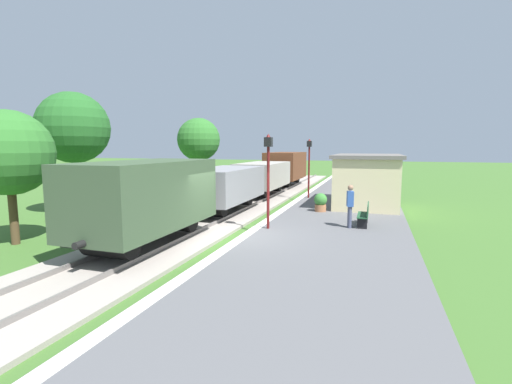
{
  "coord_description": "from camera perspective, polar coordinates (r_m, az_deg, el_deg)",
  "views": [
    {
      "loc": [
        4.78,
        -12.05,
        3.45
      ],
      "look_at": [
        -0.3,
        3.41,
        1.41
      ],
      "focal_mm": 25.39,
      "sensor_mm": 36.0,
      "label": 1
    }
  ],
  "objects": [
    {
      "name": "tree_trackside_mid",
      "position": [
        20.92,
        -26.85,
        8.98
      ],
      "size": [
        3.61,
        3.61,
        6.22
      ],
      "color": "#4C3823",
      "rests_on": "ground"
    },
    {
      "name": "station_hut",
      "position": [
        20.84,
        17.07,
        1.88
      ],
      "size": [
        3.5,
        5.8,
        2.78
      ],
      "color": "beige",
      "rests_on": "platform_slab"
    },
    {
      "name": "bench_near_hut",
      "position": [
        15.35,
        16.75,
        -3.4
      ],
      "size": [
        0.42,
        1.5,
        0.91
      ],
      "color": "#1E4C2D",
      "rests_on": "platform_slab"
    },
    {
      "name": "tree_trackside_far",
      "position": [
        26.49,
        -9.02,
        8.13
      ],
      "size": [
        3.05,
        3.05,
        5.49
      ],
      "color": "#4C3823",
      "rests_on": "ground"
    },
    {
      "name": "lamp_post_far",
      "position": [
        22.86,
        8.37,
        5.44
      ],
      "size": [
        0.28,
        0.28,
        3.7
      ],
      "color": "#591414",
      "rests_on": "platform_slab"
    },
    {
      "name": "lamp_post_near",
      "position": [
        13.99,
        1.95,
        4.49
      ],
      "size": [
        0.28,
        0.28,
        3.7
      ],
      "color": "#591414",
      "rests_on": "platform_slab"
    },
    {
      "name": "tree_trackside_near",
      "position": [
        15.22,
        -34.45,
        5.08
      ],
      "size": [
        2.96,
        2.96,
        4.73
      ],
      "color": "#4C3823",
      "rests_on": "ground"
    },
    {
      "name": "rail_far",
      "position": [
        14.77,
        -14.76,
        -5.84
      ],
      "size": [
        0.07,
        60.0,
        0.14
      ],
      "primitive_type": "cube",
      "color": "slate",
      "rests_on": "track_ballast"
    },
    {
      "name": "rail_near",
      "position": [
        14.06,
        -9.8,
        -6.37
      ],
      "size": [
        0.07,
        60.0,
        0.14
      ],
      "primitive_type": "cube",
      "color": "slate",
      "rests_on": "track_ballast"
    },
    {
      "name": "platform_edge_stripe",
      "position": [
        13.22,
        -1.75,
        -6.85
      ],
      "size": [
        0.36,
        60.0,
        0.01
      ],
      "primitive_type": "cube",
      "color": "silver",
      "rests_on": "platform_slab"
    },
    {
      "name": "freight_train",
      "position": [
        21.39,
        -1.51,
        2.05
      ],
      "size": [
        2.5,
        26.0,
        2.72
      ],
      "color": "#384C33",
      "rests_on": "rail_near"
    },
    {
      "name": "track_ballast",
      "position": [
        14.43,
        -12.33,
        -6.61
      ],
      "size": [
        3.8,
        60.0,
        0.12
      ],
      "primitive_type": "cube",
      "color": "#9E9389",
      "rests_on": "ground"
    },
    {
      "name": "person_waiting",
      "position": [
        14.77,
        14.59,
        -1.91
      ],
      "size": [
        0.31,
        0.42,
        1.71
      ],
      "rotation": [
        0.0,
        0.0,
        3.33
      ],
      "color": "#474C66",
      "rests_on": "platform_slab"
    },
    {
      "name": "potted_planter",
      "position": [
        18.26,
        10.13,
        -1.56
      ],
      "size": [
        0.64,
        0.64,
        0.92
      ],
      "color": "#9E6642",
      "rests_on": "platform_slab"
    },
    {
      "name": "ground_plane",
      "position": [
        13.42,
        -3.37,
        -7.77
      ],
      "size": [
        160.0,
        160.0,
        0.0
      ],
      "primitive_type": "plane",
      "color": "#3D6628"
    },
    {
      "name": "platform_slab",
      "position": [
        12.6,
        10.44,
        -8.27
      ],
      "size": [
        6.0,
        60.0,
        0.25
      ],
      "primitive_type": "cube",
      "color": "#565659",
      "rests_on": "ground"
    }
  ]
}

